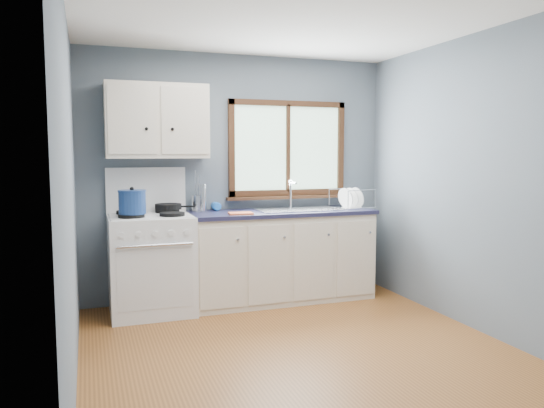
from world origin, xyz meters
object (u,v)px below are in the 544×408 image
object	(u,v)px
gas_range	(151,261)
utensil_crock	(198,203)
base_cabinets	(281,260)
dish_rack	(352,203)
sink	(298,216)
thermos	(203,198)
skillet	(169,206)
stockpot	(132,202)

from	to	relation	value
gas_range	utensil_crock	world-z (taller)	gas_range
base_cabinets	dish_rack	world-z (taller)	dish_rack
sink	thermos	bearing A→B (deg)	170.46
gas_range	thermos	xyz separation A→B (m)	(0.53, 0.18, 0.56)
utensil_crock	dish_rack	distance (m)	1.62
base_cabinets	skillet	size ratio (longest dim) A/B	4.57
base_cabinets	sink	world-z (taller)	sink
thermos	utensil_crock	bearing A→B (deg)	127.46
gas_range	skillet	distance (m)	0.55
utensil_crock	gas_range	bearing A→B (deg)	-155.45
sink	stockpot	bearing A→B (deg)	-174.32
dish_rack	skillet	bearing A→B (deg)	160.34
stockpot	dish_rack	bearing A→B (deg)	3.81
sink	skillet	bearing A→B (deg)	174.11
sink	dish_rack	distance (m)	0.62
base_cabinets	thermos	bearing A→B (deg)	168.32
gas_range	base_cabinets	distance (m)	1.31
sink	utensil_crock	xyz separation A→B (m)	(-0.99, 0.21, 0.14)
thermos	sink	bearing A→B (deg)	-9.54
sink	stockpot	distance (m)	1.68
sink	thermos	xyz separation A→B (m)	(-0.95, 0.16, 0.20)
stockpot	dish_rack	size ratio (longest dim) A/B	0.67
skillet	utensil_crock	bearing A→B (deg)	32.23
skillet	utensil_crock	xyz separation A→B (m)	(0.30, 0.08, 0.02)
skillet	dish_rack	xyz separation A→B (m)	(1.90, -0.15, -0.01)
utensil_crock	thermos	world-z (taller)	utensil_crock
base_cabinets	gas_range	bearing A→B (deg)	-179.18
gas_range	skillet	xyz separation A→B (m)	(0.19, 0.15, 0.49)
stockpot	dish_rack	world-z (taller)	stockpot
base_cabinets	sink	distance (m)	0.48
base_cabinets	skillet	distance (m)	1.26
skillet	stockpot	bearing A→B (deg)	-122.52
utensil_crock	skillet	bearing A→B (deg)	-165.97
sink	dish_rack	bearing A→B (deg)	-1.29
base_cabinets	stockpot	xyz separation A→B (m)	(-1.47, -0.17, 0.66)
sink	thermos	size ratio (longest dim) A/B	3.08
base_cabinets	stockpot	world-z (taller)	stockpot
skillet	stockpot	distance (m)	0.48
gas_range	utensil_crock	xyz separation A→B (m)	(0.50, 0.23, 0.51)
utensil_crock	thermos	distance (m)	0.08
gas_range	skillet	world-z (taller)	gas_range
gas_range	base_cabinets	xyz separation A→B (m)	(1.31, 0.02, -0.08)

